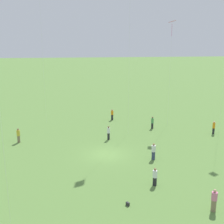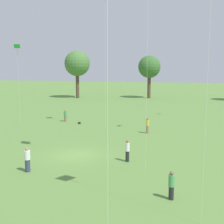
{
  "view_description": "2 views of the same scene",
  "coord_description": "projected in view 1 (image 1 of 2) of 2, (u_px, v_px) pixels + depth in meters",
  "views": [
    {
      "loc": [
        -31.85,
        2.23,
        13.41
      ],
      "look_at": [
        -0.79,
        -0.52,
        5.05
      ],
      "focal_mm": 50.0,
      "sensor_mm": 36.0,
      "label": 1
    },
    {
      "loc": [
        9.76,
        -24.33,
        7.66
      ],
      "look_at": [
        3.91,
        -2.38,
        4.27
      ],
      "focal_mm": 50.0,
      "sensor_mm": 36.0,
      "label": 2
    }
  ],
  "objects": [
    {
      "name": "ground_plane",
      "position": [
        107.0,
        154.0,
        34.31
      ],
      "size": [
        240.0,
        240.0,
        0.0
      ],
      "primitive_type": "plane",
      "color": "#5B843D"
    },
    {
      "name": "person_0",
      "position": [
        112.0,
        115.0,
        47.07
      ],
      "size": [
        0.52,
        0.52,
        1.65
      ],
      "rotation": [
        0.0,
        0.0,
        0.97
      ],
      "color": "#232328",
      "rests_on": "ground_plane"
    },
    {
      "name": "person_1",
      "position": [
        18.0,
        136.0,
        37.71
      ],
      "size": [
        0.41,
        0.41,
        1.79
      ],
      "rotation": [
        0.0,
        0.0,
        1.53
      ],
      "color": "#847056",
      "rests_on": "ground_plane"
    },
    {
      "name": "person_2",
      "position": [
        109.0,
        133.0,
        38.66
      ],
      "size": [
        0.49,
        0.49,
        1.78
      ],
      "rotation": [
        0.0,
        0.0,
        3.84
      ],
      "color": "#232328",
      "rests_on": "ground_plane"
    },
    {
      "name": "person_3",
      "position": [
        214.0,
        127.0,
        40.77
      ],
      "size": [
        0.34,
        0.34,
        1.76
      ],
      "rotation": [
        0.0,
        0.0,
        4.69
      ],
      "color": "#232328",
      "rests_on": "ground_plane"
    },
    {
      "name": "person_4",
      "position": [
        155.0,
        177.0,
        27.37
      ],
      "size": [
        0.48,
        0.48,
        1.66
      ],
      "rotation": [
        0.0,
        0.0,
        6.11
      ],
      "color": "#232328",
      "rests_on": "ground_plane"
    },
    {
      "name": "person_5",
      "position": [
        214.0,
        200.0,
        23.45
      ],
      "size": [
        0.64,
        0.64,
        1.83
      ],
      "rotation": [
        0.0,
        0.0,
        2.23
      ],
      "color": "#847056",
      "rests_on": "ground_plane"
    },
    {
      "name": "person_6",
      "position": [
        152.0,
        123.0,
        43.02
      ],
      "size": [
        0.49,
        0.49,
        1.71
      ],
      "rotation": [
        0.0,
        0.0,
        5.74
      ],
      "color": "#232328",
      "rests_on": "ground_plane"
    },
    {
      "name": "person_8",
      "position": [
        153.0,
        152.0,
        32.76
      ],
      "size": [
        0.58,
        0.58,
        1.82
      ],
      "rotation": [
        0.0,
        0.0,
        3.57
      ],
      "color": "#333D5B",
      "rests_on": "ground_plane"
    },
    {
      "name": "kite_5",
      "position": [
        172.0,
        26.0,
        41.48
      ],
      "size": [
        1.22,
        1.2,
        14.46
      ],
      "rotation": [
        0.0,
        0.0,
        2.06
      ],
      "color": "red",
      "rests_on": "ground_plane"
    },
    {
      "name": "picnic_bag_2",
      "position": [
        128.0,
        204.0,
        24.37
      ],
      "size": [
        0.33,
        0.31,
        0.28
      ],
      "rotation": [
        0.0,
        0.0,
        0.65
      ],
      "color": "#262628",
      "rests_on": "ground_plane"
    }
  ]
}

